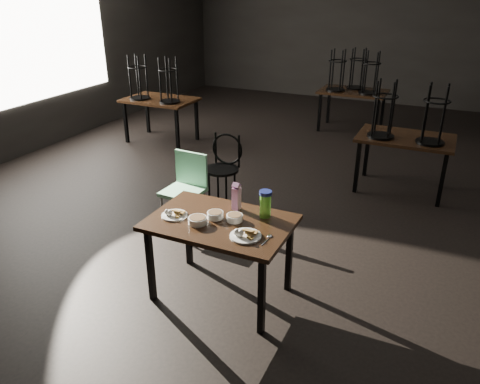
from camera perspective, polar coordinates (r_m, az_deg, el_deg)
The scene contains 15 objects.
room at distance 5.30m, azimuth 11.75°, elevation 21.07°, with size 12.00×12.04×3.22m.
main_table at distance 3.99m, azimuth -2.43°, elevation -4.50°, with size 1.20×0.80×0.75m.
plate_left at distance 4.05m, azimuth -8.05°, elevation -2.67°, with size 0.22×0.22×0.07m.
plate_right at distance 3.69m, azimuth 0.63°, elevation -5.20°, with size 0.25×0.25×0.08m.
bowl_near at distance 3.98m, azimuth -3.04°, elevation -2.79°, with size 0.14×0.14×0.06m.
bowl_far at distance 3.93m, azimuth -0.67°, elevation -3.13°, with size 0.14×0.14×0.05m.
bowl_big at distance 3.90m, azimuth -5.19°, elevation -3.44°, with size 0.16×0.16×0.05m.
juice_carton at distance 4.09m, azimuth -0.43°, elevation -0.60°, with size 0.07×0.07×0.25m.
water_bottle at distance 3.97m, azimuth 3.11°, elevation -1.41°, with size 0.12×0.12×0.24m.
spoon at distance 3.70m, azimuth 3.56°, elevation -5.48°, with size 0.04×0.19×0.01m.
bentwood_chair at distance 5.80m, azimuth -1.98°, elevation 3.47°, with size 0.42×0.42×0.88m.
school_chair at distance 5.21m, azimuth -6.57°, elevation 0.88°, with size 0.43×0.43×0.88m.
bg_table_left at distance 8.21m, azimuth -9.89°, elevation 11.09°, with size 1.20×0.80×1.48m.
bg_table_right at distance 6.42m, azimuth 19.54°, elevation 6.29°, with size 1.20×0.80×1.48m.
bg_table_far at distance 8.99m, azimuth 13.66°, elevation 12.10°, with size 1.20×0.80×1.48m.
Camera 1 is at (1.21, -5.13, 2.60)m, focal length 35.00 mm.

